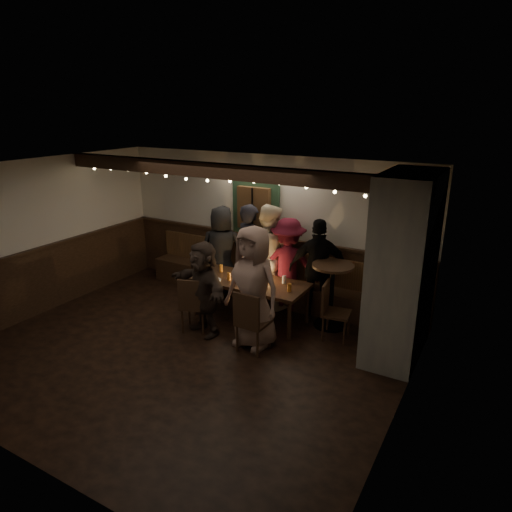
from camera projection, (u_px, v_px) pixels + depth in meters
The scene contains 13 objects.
room at pixel (295, 266), 6.96m from camera, with size 6.02×5.01×2.62m.
dining_table at pixel (250, 284), 7.46m from camera, with size 1.91×0.82×0.83m.
chair_near_left at pixel (193, 302), 7.05m from camera, with size 0.52×0.52×0.90m.
chair_near_right at pixel (250, 319), 6.46m from camera, with size 0.44×0.44×0.94m.
chair_end at pixel (331, 307), 6.89m from camera, with size 0.46×0.46×0.89m.
high_top at pixel (332, 288), 7.21m from camera, with size 0.66×0.66×1.05m.
person_a at pixel (222, 251), 8.42m from camera, with size 0.82×0.54×1.69m, color black.
person_b at pixel (250, 253), 8.13m from camera, with size 0.65×0.43×1.79m, color black.
person_c at pixel (269, 256), 7.93m from camera, with size 0.89×0.69×1.83m, color beige.
person_d at pixel (288, 265), 7.78m from camera, with size 1.05×0.61×1.63m, color #4E0E1D.
person_e at pixel (319, 268), 7.53m from camera, with size 0.98×0.41×1.68m, color black.
person_f at pixel (203, 288), 6.97m from camera, with size 1.38×0.44×1.49m, color #2F241E.
person_g at pixel (253, 287), 6.56m from camera, with size 0.89×0.58×1.83m, color gray.
Camera 1 is at (3.79, -4.58, 3.41)m, focal length 32.00 mm.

